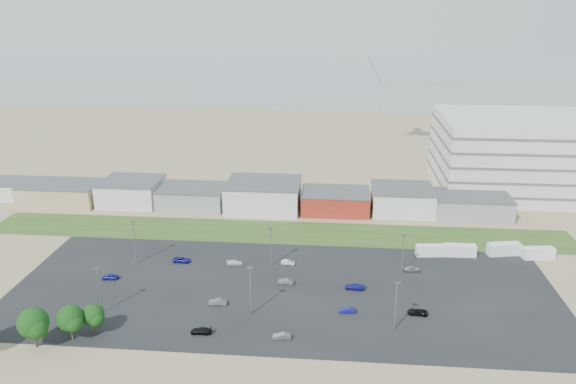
# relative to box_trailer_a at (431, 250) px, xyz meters

# --- Properties ---
(ground) EXTENTS (700.00, 700.00, 0.00)m
(ground) POSITION_rel_box_trailer_a_xyz_m (-40.09, -40.58, -1.37)
(ground) COLOR #95825F
(ground) RESTS_ON ground
(parking_lot) EXTENTS (120.00, 50.00, 0.01)m
(parking_lot) POSITION_rel_box_trailer_a_xyz_m (-35.09, -20.58, -1.37)
(parking_lot) COLOR black
(parking_lot) RESTS_ON ground
(grass_strip) EXTENTS (160.00, 16.00, 0.02)m
(grass_strip) POSITION_rel_box_trailer_a_xyz_m (-40.09, 11.42, -1.36)
(grass_strip) COLOR #2C4C1C
(grass_strip) RESTS_ON ground
(hills_backdrop) EXTENTS (700.00, 200.00, 9.00)m
(hills_backdrop) POSITION_rel_box_trailer_a_xyz_m (-0.09, 274.42, 3.13)
(hills_backdrop) COLOR gray
(hills_backdrop) RESTS_ON ground
(building_row) EXTENTS (170.00, 20.00, 8.00)m
(building_row) POSITION_rel_box_trailer_a_xyz_m (-57.09, 30.42, 2.63)
(building_row) COLOR silver
(building_row) RESTS_ON ground
(parking_garage) EXTENTS (80.00, 40.00, 25.00)m
(parking_garage) POSITION_rel_box_trailer_a_xyz_m (49.91, 54.42, 11.13)
(parking_garage) COLOR silver
(parking_garage) RESTS_ON ground
(box_trailer_a) EXTENTS (7.53, 3.08, 2.74)m
(box_trailer_a) POSITION_rel_box_trailer_a_xyz_m (0.00, 0.00, 0.00)
(box_trailer_a) COLOR silver
(box_trailer_a) RESTS_ON ground
(box_trailer_b) EXTENTS (7.83, 2.55, 2.92)m
(box_trailer_b) POSITION_rel_box_trailer_a_xyz_m (7.21, 0.54, 0.09)
(box_trailer_b) COLOR silver
(box_trailer_b) RESTS_ON ground
(box_trailer_c) EXTENTS (8.49, 4.06, 3.06)m
(box_trailer_c) POSITION_rel_box_trailer_a_xyz_m (18.32, 2.15, 0.16)
(box_trailer_c) COLOR silver
(box_trailer_c) RESTS_ON ground
(box_trailer_d) EXTENTS (7.87, 3.24, 2.87)m
(box_trailer_d) POSITION_rel_box_trailer_a_xyz_m (26.22, 0.67, 0.06)
(box_trailer_d) COLOR silver
(box_trailer_d) RESTS_ON ground
(tree_mid) EXTENTS (6.01, 6.01, 9.01)m
(tree_mid) POSITION_rel_box_trailer_a_xyz_m (-78.34, -46.18, 3.13)
(tree_mid) COLOR black
(tree_mid) RESTS_ON ground
(tree_right) EXTENTS (5.36, 5.36, 8.04)m
(tree_right) POSITION_rel_box_trailer_a_xyz_m (-72.82, -43.21, 2.65)
(tree_right) COLOR black
(tree_right) RESTS_ON ground
(tree_near) EXTENTS (4.59, 4.59, 6.88)m
(tree_near) POSITION_rel_box_trailer_a_xyz_m (-69.52, -40.79, 2.07)
(tree_near) COLOR black
(tree_near) RESTS_ON ground
(lightpole_front_l) EXTENTS (1.18, 0.49, 10.07)m
(lightpole_front_l) POSITION_rel_box_trailer_a_xyz_m (-71.15, -33.46, 3.66)
(lightpole_front_l) COLOR slate
(lightpole_front_l) RESTS_ON ground
(lightpole_front_m) EXTENTS (1.25, 0.52, 10.59)m
(lightpole_front_m) POSITION_rel_box_trailer_a_xyz_m (-40.62, -31.39, 3.92)
(lightpole_front_m) COLOR slate
(lightpole_front_m) RESTS_ON ground
(lightpole_front_r) EXTENTS (1.21, 0.50, 10.29)m
(lightpole_front_r) POSITION_rel_box_trailer_a_xyz_m (-12.07, -34.55, 3.77)
(lightpole_front_r) COLOR slate
(lightpole_front_r) RESTS_ON ground
(lightpole_back_l) EXTENTS (1.29, 0.54, 10.99)m
(lightpole_back_l) POSITION_rel_box_trailer_a_xyz_m (-71.93, -10.58, 4.12)
(lightpole_back_l) COLOR slate
(lightpole_back_l) RESTS_ON ground
(lightpole_back_m) EXTENTS (1.17, 0.49, 9.98)m
(lightpole_back_m) POSITION_rel_box_trailer_a_xyz_m (-39.16, -9.28, 3.62)
(lightpole_back_m) COLOR slate
(lightpole_back_m) RESTS_ON ground
(lightpole_back_r) EXTENTS (1.11, 0.46, 9.47)m
(lightpole_back_r) POSITION_rel_box_trailer_a_xyz_m (-8.13, -9.80, 3.36)
(lightpole_back_r) COLOR slate
(lightpole_back_r) RESTS_ON ground
(parked_car_0) EXTENTS (4.22, 2.26, 1.13)m
(parked_car_0) POSITION_rel_box_trailer_a_xyz_m (-6.87, -28.52, -0.81)
(parked_car_0) COLOR black
(parked_car_0) RESTS_ON ground
(parked_car_1) EXTENTS (3.49, 1.51, 1.12)m
(parked_car_1) POSITION_rel_box_trailer_a_xyz_m (-21.05, -29.02, -0.81)
(parked_car_1) COLOR navy
(parked_car_1) RESTS_ON ground
(parked_car_3) EXTENTS (4.06, 1.69, 1.17)m
(parked_car_3) POSITION_rel_box_trailer_a_xyz_m (-49.13, -39.17, -0.79)
(parked_car_3) COLOR black
(parked_car_3) RESTS_ON ground
(parked_car_4) EXTENTS (3.92, 1.45, 1.28)m
(parked_car_4) POSITION_rel_box_trailer_a_xyz_m (-48.15, -28.24, -0.73)
(parked_car_4) COLOR #595B5E
(parked_car_4) RESTS_ON ground
(parked_car_5) EXTENTS (3.79, 1.80, 1.25)m
(parked_car_5) POSITION_rel_box_trailer_a_xyz_m (-75.07, -19.33, -0.75)
(parked_car_5) COLOR navy
(parked_car_5) RESTS_ON ground
(parked_car_6) EXTENTS (3.92, 1.76, 1.11)m
(parked_car_6) POSITION_rel_box_trailer_a_xyz_m (-47.94, -9.49, -0.82)
(parked_car_6) COLOR silver
(parked_car_6) RESTS_ON ground
(parked_car_7) EXTENTS (3.67, 1.47, 1.19)m
(parked_car_7) POSITION_rel_box_trailer_a_xyz_m (-34.76, -17.88, -0.78)
(parked_car_7) COLOR #595B5E
(parked_car_7) RESTS_ON ground
(parked_car_8) EXTENTS (3.98, 1.93, 1.31)m
(parked_car_8) POSITION_rel_box_trailer_a_xyz_m (-5.71, -9.26, -0.72)
(parked_car_8) COLOR #A5A5AA
(parked_car_8) RESTS_ON ground
(parked_car_9) EXTENTS (4.40, 2.17, 1.20)m
(parked_car_9) POSITION_rel_box_trailer_a_xyz_m (-61.10, -9.18, -0.77)
(parked_car_9) COLOR navy
(parked_car_9) RESTS_ON ground
(parked_car_10) EXTENTS (4.23, 1.81, 1.21)m
(parked_car_10) POSITION_rel_box_trailer_a_xyz_m (-75.41, -39.23, -0.77)
(parked_car_10) COLOR #A5A5AA
(parked_car_10) RESTS_ON ground
(parked_car_11) EXTENTS (3.40, 1.30, 1.11)m
(parked_car_11) POSITION_rel_box_trailer_a_xyz_m (-35.10, -8.12, -0.82)
(parked_car_11) COLOR silver
(parked_car_11) RESTS_ON ground
(parked_car_12) EXTENTS (4.39, 2.12, 1.23)m
(parked_car_12) POSITION_rel_box_trailer_a_xyz_m (-19.35, -19.10, -0.76)
(parked_car_12) COLOR navy
(parked_car_12) RESTS_ON ground
(parked_car_13) EXTENTS (3.60, 1.49, 1.16)m
(parked_car_13) POSITION_rel_box_trailer_a_xyz_m (-33.50, -39.56, -0.79)
(parked_car_13) COLOR #A5A5AA
(parked_car_13) RESTS_ON ground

